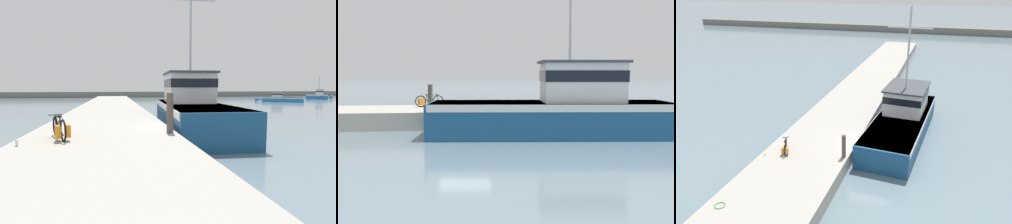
{
  "view_description": "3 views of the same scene",
  "coord_description": "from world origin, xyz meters",
  "views": [
    {
      "loc": [
        -3.28,
        -10.84,
        2.56
      ],
      "look_at": [
        -1.0,
        0.33,
        1.49
      ],
      "focal_mm": 28.0,
      "sensor_mm": 36.0,
      "label": 1
    },
    {
      "loc": [
        20.59,
        -0.01,
        2.97
      ],
      "look_at": [
        0.1,
        2.03,
        1.05
      ],
      "focal_mm": 45.0,
      "sensor_mm": 36.0,
      "label": 2
    },
    {
      "loc": [
        3.77,
        -18.27,
        10.71
      ],
      "look_at": [
        -3.03,
        3.75,
        1.57
      ],
      "focal_mm": 35.0,
      "sensor_mm": 36.0,
      "label": 3
    }
  ],
  "objects": [
    {
      "name": "fishing_boat_main",
      "position": [
        1.33,
        4.66,
        1.32
      ],
      "size": [
        4.35,
        13.49,
        9.26
      ],
      "rotation": [
        0.0,
        0.0,
        -0.08
      ],
      "color": "navy",
      "rests_on": "ground_plane"
    },
    {
      "name": "ground_plane",
      "position": [
        0.0,
        0.0,
        0.0
      ],
      "size": [
        320.0,
        320.0,
        0.0
      ],
      "primitive_type": "plane",
      "color": "slate"
    },
    {
      "name": "bicycle_touring",
      "position": [
        -4.96,
        -2.25,
        1.28
      ],
      "size": [
        0.83,
        1.65,
        0.75
      ],
      "rotation": [
        0.0,
        0.0,
        0.4
      ],
      "color": "black",
      "rests_on": "dock_pier"
    },
    {
      "name": "hose_coil",
      "position": [
        -5.54,
        -7.9,
        0.96
      ],
      "size": [
        0.51,
        0.51,
        0.04
      ],
      "primitive_type": "torus",
      "color": "green",
      "rests_on": "dock_pier"
    },
    {
      "name": "dock_pier",
      "position": [
        -3.7,
        0.0,
        0.47
      ],
      "size": [
        5.25,
        80.0,
        0.94
      ],
      "primitive_type": "cube",
      "color": "#A39E93",
      "rests_on": "ground_plane"
    },
    {
      "name": "mooring_post",
      "position": [
        -1.35,
        -1.75,
        1.66
      ],
      "size": [
        0.24,
        0.24,
        1.44
      ],
      "primitive_type": "cylinder",
      "color": "#51473D",
      "rests_on": "dock_pier"
    },
    {
      "name": "water_bottle_by_bike",
      "position": [
        -5.97,
        -3.0,
        1.03
      ],
      "size": [
        0.08,
        0.08,
        0.18
      ],
      "primitive_type": "cylinder",
      "color": "silver",
      "rests_on": "dock_pier"
    }
  ]
}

